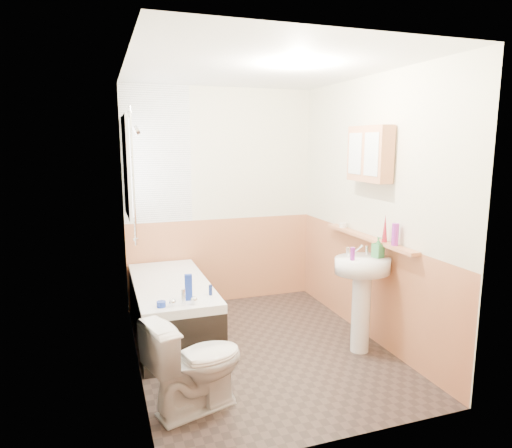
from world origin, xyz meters
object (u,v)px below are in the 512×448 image
at_px(bathtub, 172,307).
at_px(medicine_cabinet, 369,154).
at_px(toilet, 196,363).
at_px(pine_shelf, 368,238).
at_px(sink, 362,285).

xyz_separation_m(bathtub, medicine_cabinet, (1.74, -0.66, 1.49)).
xyz_separation_m(bathtub, toilet, (-0.03, -1.33, 0.06)).
bearing_deg(toilet, bathtub, -18.03).
relative_size(toilet, medicine_cabinet, 1.26).
bearing_deg(pine_shelf, toilet, -159.28).
xyz_separation_m(toilet, medicine_cabinet, (1.77, 0.67, 1.43)).
height_order(pine_shelf, medicine_cabinet, medicine_cabinet).
distance_m(pine_shelf, medicine_cabinet, 0.79).
distance_m(bathtub, pine_shelf, 2.01).
bearing_deg(toilet, sink, -91.67).
bearing_deg(sink, medicine_cabinet, 63.76).
xyz_separation_m(sink, medicine_cabinet, (0.17, 0.24, 1.16)).
relative_size(bathtub, pine_shelf, 1.12).
xyz_separation_m(bathtub, sink, (1.57, -0.90, 0.34)).
distance_m(bathtub, medicine_cabinet, 2.39).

